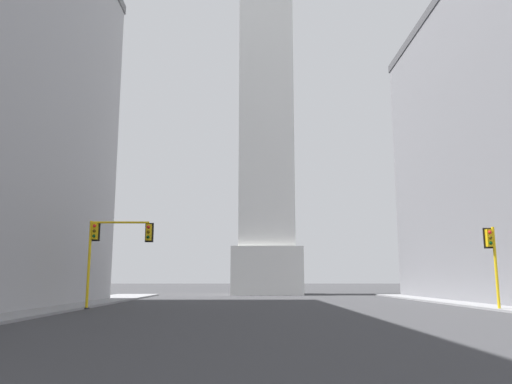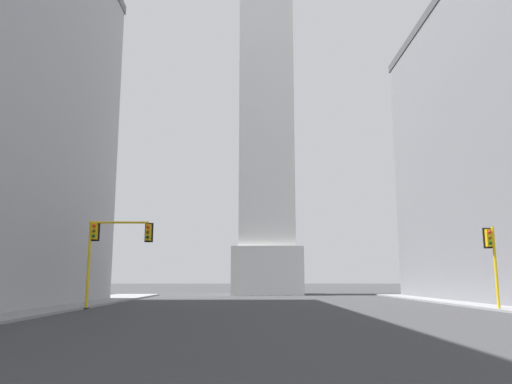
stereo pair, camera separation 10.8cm
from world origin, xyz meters
name	(u,v)px [view 1 (the left image)]	position (x,y,z in m)	size (l,w,h in m)	color
obelisk	(265,51)	(0.00, 63.44, 32.76)	(8.73, 8.73, 68.39)	silver
traffic_light_mid_right	(493,255)	(13.22, 30.90, 3.46)	(0.77, 0.51, 5.24)	yellow
traffic_light_mid_left	(111,242)	(-11.52, 33.15, 4.43)	(4.41, 0.50, 5.84)	yellow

